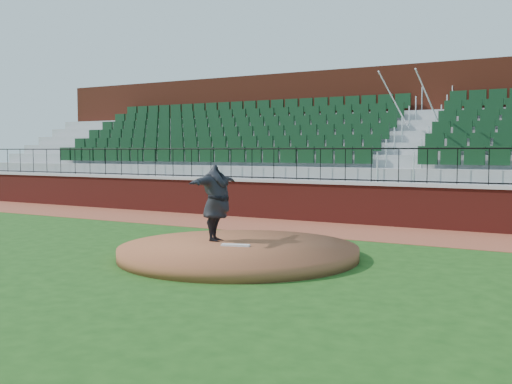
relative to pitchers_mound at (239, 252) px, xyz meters
The scene contains 10 objects.
ground 0.44m from the pitchers_mound, 124.81° to the right, with size 90.00×90.00×0.00m, color #1B4513.
warning_track 5.06m from the pitchers_mound, 92.73° to the left, with size 34.00×3.20×0.01m, color brown.
field_wall 6.67m from the pitchers_mound, 92.07° to the left, with size 34.00×0.35×1.20m, color maroon.
wall_cap 6.75m from the pitchers_mound, 92.07° to the left, with size 34.00×0.45×0.10m, color #B7B7B7.
wall_railing 6.87m from the pitchers_mound, 92.07° to the left, with size 34.00×0.05×1.00m, color black, non-canonical shape.
seating_stands 9.63m from the pitchers_mound, 91.47° to the left, with size 34.00×5.10×4.60m, color gray, non-canonical shape.
concourse_wall 12.46m from the pitchers_mound, 91.13° to the left, with size 34.00×0.50×5.50m, color maroon.
pitchers_mound is the anchor object (origin of this frame).
pitching_rubber 0.16m from the pitchers_mound, 111.09° to the right, with size 0.60×0.15×0.04m, color white.
pitcher 1.27m from the pitchers_mound, 157.64° to the left, with size 2.08×0.57×1.69m, color black.
Camera 1 is at (6.68, -10.11, 2.24)m, focal length 41.54 mm.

